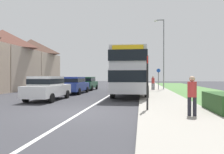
{
  "coord_description": "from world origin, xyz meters",
  "views": [
    {
      "loc": [
        2.72,
        -9.2,
        1.67
      ],
      "look_at": [
        0.74,
        5.04,
        1.6
      ],
      "focal_mm": 33.86,
      "sensor_mm": 36.0,
      "label": 1
    }
  ],
  "objects_px": {
    "parked_car_dark_green": "(87,83)",
    "cycle_route_sign": "(158,78)",
    "pedestrian_walking_away": "(153,82)",
    "pedestrian_at_stop": "(192,94)",
    "bus_stop_sign": "(147,79)",
    "double_decker_bus": "(131,71)",
    "street_lamp_mid": "(163,50)",
    "parked_car_blue": "(74,84)",
    "parked_car_white": "(48,87)"
  },
  "relations": [
    {
      "from": "parked_car_blue",
      "to": "pedestrian_walking_away",
      "type": "distance_m",
      "value": 9.03
    },
    {
      "from": "pedestrian_walking_away",
      "to": "street_lamp_mid",
      "type": "relative_size",
      "value": 0.2
    },
    {
      "from": "parked_car_dark_green",
      "to": "bus_stop_sign",
      "type": "relative_size",
      "value": 1.59
    },
    {
      "from": "double_decker_bus",
      "to": "bus_stop_sign",
      "type": "distance_m",
      "value": 8.7
    },
    {
      "from": "street_lamp_mid",
      "to": "cycle_route_sign",
      "type": "bearing_deg",
      "value": -145.9
    },
    {
      "from": "parked_car_white",
      "to": "bus_stop_sign",
      "type": "distance_m",
      "value": 7.74
    },
    {
      "from": "parked_car_dark_green",
      "to": "pedestrian_walking_away",
      "type": "relative_size",
      "value": 2.47
    },
    {
      "from": "parked_car_dark_green",
      "to": "parked_car_white",
      "type": "bearing_deg",
      "value": -89.9
    },
    {
      "from": "parked_car_dark_green",
      "to": "cycle_route_sign",
      "type": "xyz_separation_m",
      "value": [
        8.34,
        0.35,
        0.56
      ]
    },
    {
      "from": "parked_car_dark_green",
      "to": "street_lamp_mid",
      "type": "xyz_separation_m",
      "value": [
        8.86,
        0.7,
        3.81
      ]
    },
    {
      "from": "double_decker_bus",
      "to": "pedestrian_walking_away",
      "type": "bearing_deg",
      "value": 69.3
    },
    {
      "from": "double_decker_bus",
      "to": "pedestrian_at_stop",
      "type": "bearing_deg",
      "value": -73.96
    },
    {
      "from": "double_decker_bus",
      "to": "parked_car_white",
      "type": "xyz_separation_m",
      "value": [
        -5.5,
        -4.67,
        -1.23
      ]
    },
    {
      "from": "street_lamp_mid",
      "to": "parked_car_dark_green",
      "type": "bearing_deg",
      "value": -175.46
    },
    {
      "from": "bus_stop_sign",
      "to": "street_lamp_mid",
      "type": "distance_m",
      "value": 15.79
    },
    {
      "from": "double_decker_bus",
      "to": "parked_car_blue",
      "type": "xyz_separation_m",
      "value": [
        -5.47,
        0.94,
        -1.26
      ]
    },
    {
      "from": "pedestrian_at_stop",
      "to": "pedestrian_walking_away",
      "type": "xyz_separation_m",
      "value": [
        -0.65,
        15.57,
        0.0
      ]
    },
    {
      "from": "bus_stop_sign",
      "to": "street_lamp_mid",
      "type": "bearing_deg",
      "value": 81.83
    },
    {
      "from": "pedestrian_walking_away",
      "to": "pedestrian_at_stop",
      "type": "bearing_deg",
      "value": -87.62
    },
    {
      "from": "parked_car_dark_green",
      "to": "cycle_route_sign",
      "type": "height_order",
      "value": "cycle_route_sign"
    },
    {
      "from": "double_decker_bus",
      "to": "cycle_route_sign",
      "type": "bearing_deg",
      "value": 66.1
    },
    {
      "from": "parked_car_blue",
      "to": "street_lamp_mid",
      "type": "distance_m",
      "value": 11.2
    },
    {
      "from": "street_lamp_mid",
      "to": "pedestrian_at_stop",
      "type": "bearing_deg",
      "value": -91.8
    },
    {
      "from": "parked_car_white",
      "to": "double_decker_bus",
      "type": "bearing_deg",
      "value": 40.38
    },
    {
      "from": "parked_car_dark_green",
      "to": "bus_stop_sign",
      "type": "distance_m",
      "value": 16.08
    },
    {
      "from": "parked_car_white",
      "to": "bus_stop_sign",
      "type": "relative_size",
      "value": 1.7
    },
    {
      "from": "parked_car_dark_green",
      "to": "pedestrian_walking_away",
      "type": "bearing_deg",
      "value": -1.97
    },
    {
      "from": "double_decker_bus",
      "to": "bus_stop_sign",
      "type": "bearing_deg",
      "value": -82.44
    },
    {
      "from": "double_decker_bus",
      "to": "parked_car_blue",
      "type": "relative_size",
      "value": 2.24
    },
    {
      "from": "pedestrian_walking_away",
      "to": "parked_car_blue",
      "type": "bearing_deg",
      "value": -147.78
    },
    {
      "from": "double_decker_bus",
      "to": "parked_car_dark_green",
      "type": "distance_m",
      "value": 8.26
    },
    {
      "from": "bus_stop_sign",
      "to": "parked_car_blue",
      "type": "bearing_deg",
      "value": 124.72
    },
    {
      "from": "pedestrian_at_stop",
      "to": "bus_stop_sign",
      "type": "relative_size",
      "value": 0.64
    },
    {
      "from": "double_decker_bus",
      "to": "bus_stop_sign",
      "type": "height_order",
      "value": "double_decker_bus"
    },
    {
      "from": "double_decker_bus",
      "to": "bus_stop_sign",
      "type": "relative_size",
      "value": 3.84
    },
    {
      "from": "parked_car_white",
      "to": "parked_car_dark_green",
      "type": "bearing_deg",
      "value": 90.1
    },
    {
      "from": "parked_car_blue",
      "to": "parked_car_dark_green",
      "type": "bearing_deg",
      "value": 90.49
    },
    {
      "from": "pedestrian_at_stop",
      "to": "pedestrian_walking_away",
      "type": "bearing_deg",
      "value": 92.38
    },
    {
      "from": "double_decker_bus",
      "to": "pedestrian_at_stop",
      "type": "distance_m",
      "value": 10.28
    },
    {
      "from": "pedestrian_walking_away",
      "to": "cycle_route_sign",
      "type": "bearing_deg",
      "value": 43.52
    },
    {
      "from": "double_decker_bus",
      "to": "parked_car_dark_green",
      "type": "height_order",
      "value": "double_decker_bus"
    },
    {
      "from": "street_lamp_mid",
      "to": "double_decker_bus",
      "type": "bearing_deg",
      "value": -116.44
    },
    {
      "from": "parked_car_blue",
      "to": "pedestrian_at_stop",
      "type": "xyz_separation_m",
      "value": [
        8.29,
        -10.75,
        0.1
      ]
    },
    {
      "from": "pedestrian_at_stop",
      "to": "parked_car_blue",
      "type": "bearing_deg",
      "value": 127.64
    },
    {
      "from": "pedestrian_walking_away",
      "to": "cycle_route_sign",
      "type": "relative_size",
      "value": 0.66
    },
    {
      "from": "pedestrian_at_stop",
      "to": "bus_stop_sign",
      "type": "height_order",
      "value": "bus_stop_sign"
    },
    {
      "from": "parked_car_blue",
      "to": "pedestrian_at_stop",
      "type": "relative_size",
      "value": 2.67
    },
    {
      "from": "street_lamp_mid",
      "to": "bus_stop_sign",
      "type": "bearing_deg",
      "value": -98.17
    },
    {
      "from": "pedestrian_walking_away",
      "to": "bus_stop_sign",
      "type": "xyz_separation_m",
      "value": [
        -1.03,
        -14.36,
        0.56
      ]
    },
    {
      "from": "pedestrian_at_stop",
      "to": "pedestrian_walking_away",
      "type": "relative_size",
      "value": 1.0
    }
  ]
}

